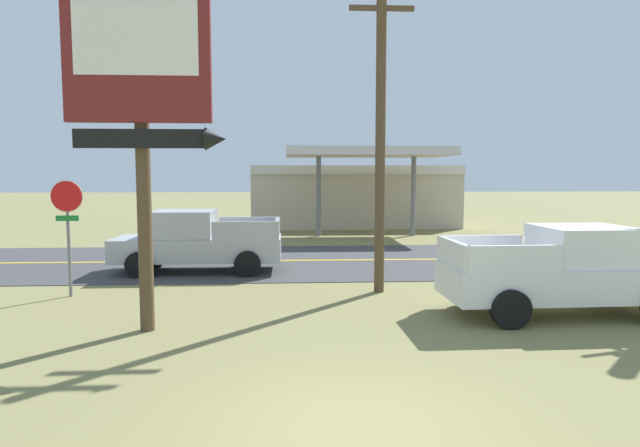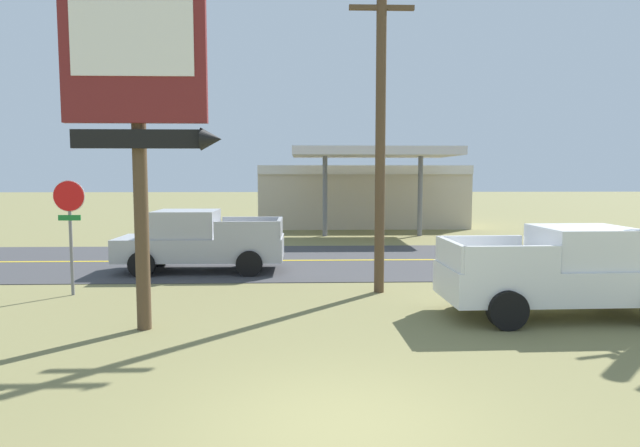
{
  "view_description": "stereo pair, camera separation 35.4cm",
  "coord_description": "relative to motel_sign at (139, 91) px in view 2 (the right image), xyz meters",
  "views": [
    {
      "loc": [
        -0.82,
        -6.35,
        3.1
      ],
      "look_at": [
        0.0,
        8.0,
        1.8
      ],
      "focal_mm": 30.62,
      "sensor_mm": 36.0,
      "label": 1
    },
    {
      "loc": [
        -0.47,
        -6.37,
        3.1
      ],
      "look_at": [
        0.0,
        8.0,
        1.8
      ],
      "focal_mm": 30.62,
      "sensor_mm": 36.0,
      "label": 2
    }
  ],
  "objects": [
    {
      "name": "pickup_silver_on_road",
      "position": [
        -0.17,
        6.67,
        -3.73
      ],
      "size": [
        5.2,
        2.24,
        1.96
      ],
      "color": "#A8AAAF",
      "rests_on": "ground"
    },
    {
      "name": "motel_sign",
      "position": [
        0.0,
        0.0,
        0.0
      ],
      "size": [
        3.0,
        0.54,
        6.93
      ],
      "color": "brown",
      "rests_on": "ground"
    },
    {
      "name": "utility_pole",
      "position": [
        5.14,
        3.42,
        -0.11
      ],
      "size": [
        1.84,
        0.26,
        8.59
      ],
      "color": "brown",
      "rests_on": "ground"
    },
    {
      "name": "road_asphalt",
      "position": [
        3.59,
        8.67,
        -4.68
      ],
      "size": [
        140.0,
        8.0,
        0.02
      ],
      "primitive_type": "cube",
      "color": "#3D3D3F",
      "rests_on": "ground"
    },
    {
      "name": "stop_sign",
      "position": [
        -2.79,
        3.3,
        -2.66
      ],
      "size": [
        0.8,
        0.08,
        2.95
      ],
      "color": "slate",
      "rests_on": "ground"
    },
    {
      "name": "ground_plane",
      "position": [
        3.59,
        -4.33,
        -4.69
      ],
      "size": [
        180.0,
        180.0,
        0.0
      ],
      "primitive_type": "plane",
      "color": "olive"
    },
    {
      "name": "pickup_white_parked_on_lawn",
      "position": [
        8.86,
        0.86,
        -3.73
      ],
      "size": [
        5.25,
        2.34,
        1.96
      ],
      "color": "silver",
      "rests_on": "ground"
    },
    {
      "name": "gas_station",
      "position": [
        6.66,
        22.22,
        -2.75
      ],
      "size": [
        12.0,
        11.5,
        4.4
      ],
      "color": "beige",
      "rests_on": "ground"
    },
    {
      "name": "road_centre_line",
      "position": [
        3.59,
        8.67,
        -4.67
      ],
      "size": [
        126.0,
        0.2,
        0.01
      ],
      "primitive_type": "cube",
      "color": "gold",
      "rests_on": "road_asphalt"
    }
  ]
}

